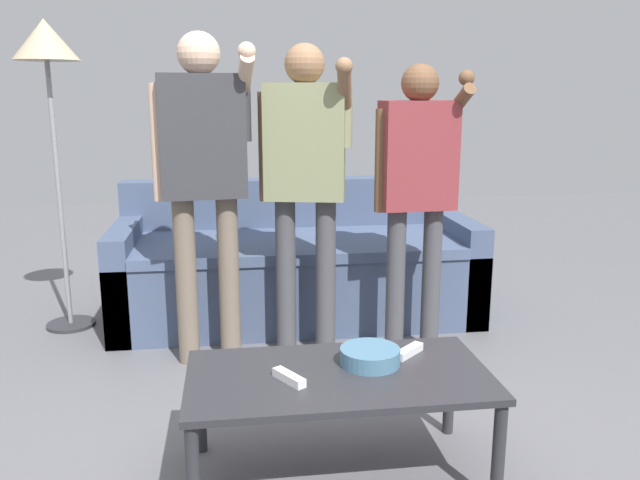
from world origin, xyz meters
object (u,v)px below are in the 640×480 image
object	(u,v)px
couch	(296,268)
game_remote_nunchuk	(375,359)
coffee_table	(339,385)
snack_bowl	(370,356)
player_right	(417,177)
player_center	(305,166)
game_remote_wand_far	(409,351)
game_remote_wand_near	(289,378)
floor_lamp	(47,62)
player_left	(203,161)

from	to	relation	value
couch	game_remote_nunchuk	distance (m)	1.77
coffee_table	snack_bowl	size ratio (longest dim) A/B	4.88
coffee_table	player_right	bearing A→B (deg)	61.62
couch	coffee_table	distance (m)	1.81
player_center	game_remote_wand_far	distance (m)	1.21
game_remote_wand_far	snack_bowl	bearing A→B (deg)	-159.77
coffee_table	player_right	world-z (taller)	player_right
snack_bowl	game_remote_wand_near	xyz separation A→B (m)	(-0.30, -0.11, -0.01)
coffee_table	game_remote_wand_near	xyz separation A→B (m)	(-0.18, -0.04, 0.06)
snack_bowl	coffee_table	bearing A→B (deg)	-153.89
couch	game_remote_nunchuk	xyz separation A→B (m)	(0.11, -1.76, 0.13)
couch	snack_bowl	world-z (taller)	couch
player_center	player_right	distance (m)	0.57
coffee_table	player_right	size ratio (longest dim) A/B	0.71
game_remote_wand_near	couch	bearing A→B (deg)	83.53
floor_lamp	player_right	world-z (taller)	floor_lamp
coffee_table	game_remote_wand_near	distance (m)	0.19
coffee_table	player_right	xyz separation A→B (m)	(0.58, 1.08, 0.59)
game_remote_wand_far	floor_lamp	bearing A→B (deg)	134.82
player_left	game_remote_wand_far	bearing A→B (deg)	-52.55
snack_bowl	player_left	world-z (taller)	player_left
game_remote_nunchuk	snack_bowl	bearing A→B (deg)	136.22
snack_bowl	player_right	xyz separation A→B (m)	(0.46, 1.01, 0.51)
game_remote_nunchuk	player_left	xyz separation A→B (m)	(-0.63, 1.08, 0.61)
game_remote_nunchuk	player_left	size ratio (longest dim) A/B	0.05
snack_bowl	game_remote_wand_far	distance (m)	0.17
coffee_table	game_remote_wand_near	size ratio (longest dim) A/B	7.38
couch	game_remote_nunchuk	world-z (taller)	couch
snack_bowl	player_left	xyz separation A→B (m)	(-0.61, 1.07, 0.60)
snack_bowl	game_remote_wand_far	bearing A→B (deg)	20.23
snack_bowl	player_left	distance (m)	1.37
game_remote_nunchuk	game_remote_wand_near	world-z (taller)	game_remote_nunchuk
player_left	floor_lamp	bearing A→B (deg)	143.77
coffee_table	floor_lamp	world-z (taller)	floor_lamp
coffee_table	player_center	xyz separation A→B (m)	(0.02, 1.15, 0.65)
couch	snack_bowl	size ratio (longest dim) A/B	9.97
floor_lamp	snack_bowl	bearing A→B (deg)	-49.23
player_left	player_center	distance (m)	0.51
floor_lamp	player_right	distance (m)	2.11
coffee_table	game_remote_nunchuk	distance (m)	0.16
player_center	player_right	bearing A→B (deg)	-7.48
couch	game_remote_wand_near	xyz separation A→B (m)	(-0.21, -1.85, 0.12)
game_remote_wand_near	game_remote_wand_far	xyz separation A→B (m)	(0.47, 0.17, -0.00)
player_center	player_right	size ratio (longest dim) A/B	1.06
player_left	couch	bearing A→B (deg)	52.43
game_remote_nunchuk	player_center	distance (m)	1.25
game_remote_nunchuk	player_center	xyz separation A→B (m)	(-0.12, 1.10, 0.58)
floor_lamp	player_center	size ratio (longest dim) A/B	1.10
couch	player_center	bearing A→B (deg)	-91.02
snack_bowl	game_remote_wand_near	distance (m)	0.32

